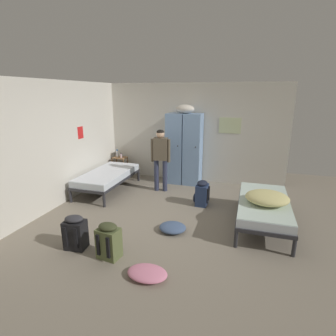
{
  "coord_description": "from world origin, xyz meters",
  "views": [
    {
      "loc": [
        1.47,
        -4.49,
        2.36
      ],
      "look_at": [
        0.0,
        0.25,
        0.95
      ],
      "focal_mm": 28.47,
      "sensor_mm": 36.0,
      "label": 1
    }
  ],
  "objects_px": {
    "bed_right": "(264,205)",
    "backpack_olive": "(109,241)",
    "shelf_unit": "(120,165)",
    "bedding_heap": "(267,198)",
    "locker_bank": "(184,147)",
    "lotion_bottle": "(121,156)",
    "clothes_pile_pink": "(147,273)",
    "bed_left_rear": "(108,176)",
    "backpack_black": "(76,233)",
    "water_bottle": "(117,154)",
    "clothes_pile_denim": "(173,227)",
    "backpack_navy": "(202,194)",
    "person_traveler": "(161,155)"
  },
  "relations": [
    {
      "from": "shelf_unit",
      "to": "backpack_navy",
      "type": "bearing_deg",
      "value": -27.03
    },
    {
      "from": "water_bottle",
      "to": "backpack_olive",
      "type": "distance_m",
      "value": 4.08
    },
    {
      "from": "locker_bank",
      "to": "clothes_pile_pink",
      "type": "relative_size",
      "value": 3.78
    },
    {
      "from": "bed_right",
      "to": "clothes_pile_pink",
      "type": "relative_size",
      "value": 3.47
    },
    {
      "from": "bed_right",
      "to": "bedding_heap",
      "type": "height_order",
      "value": "bedding_heap"
    },
    {
      "from": "clothes_pile_pink",
      "to": "bed_right",
      "type": "bearing_deg",
      "value": 53.31
    },
    {
      "from": "bed_right",
      "to": "backpack_olive",
      "type": "height_order",
      "value": "backpack_olive"
    },
    {
      "from": "shelf_unit",
      "to": "backpack_black",
      "type": "height_order",
      "value": "shelf_unit"
    },
    {
      "from": "bed_right",
      "to": "clothes_pile_denim",
      "type": "relative_size",
      "value": 4.0
    },
    {
      "from": "lotion_bottle",
      "to": "bed_left_rear",
      "type": "bearing_deg",
      "value": -80.79
    },
    {
      "from": "shelf_unit",
      "to": "locker_bank",
      "type": "bearing_deg",
      "value": 0.5
    },
    {
      "from": "lotion_bottle",
      "to": "clothes_pile_pink",
      "type": "distance_m",
      "value": 4.54
    },
    {
      "from": "locker_bank",
      "to": "clothes_pile_denim",
      "type": "distance_m",
      "value": 2.83
    },
    {
      "from": "backpack_olive",
      "to": "locker_bank",
      "type": "bearing_deg",
      "value": 86.54
    },
    {
      "from": "locker_bank",
      "to": "clothes_pile_denim",
      "type": "xyz_separation_m",
      "value": [
        0.46,
        -2.65,
        -0.9
      ]
    },
    {
      "from": "bed_left_rear",
      "to": "backpack_olive",
      "type": "bearing_deg",
      "value": -60.14
    },
    {
      "from": "bedding_heap",
      "to": "backpack_olive",
      "type": "relative_size",
      "value": 1.34
    },
    {
      "from": "bed_left_rear",
      "to": "person_traveler",
      "type": "bearing_deg",
      "value": 17.1
    },
    {
      "from": "bedding_heap",
      "to": "bed_left_rear",
      "type": "bearing_deg",
      "value": 166.04
    },
    {
      "from": "bed_left_rear",
      "to": "water_bottle",
      "type": "relative_size",
      "value": 8.61
    },
    {
      "from": "lotion_bottle",
      "to": "backpack_olive",
      "type": "height_order",
      "value": "lotion_bottle"
    },
    {
      "from": "person_traveler",
      "to": "backpack_navy",
      "type": "bearing_deg",
      "value": -27.12
    },
    {
      "from": "person_traveler",
      "to": "backpack_olive",
      "type": "bearing_deg",
      "value": -86.52
    },
    {
      "from": "bed_right",
      "to": "person_traveler",
      "type": "relative_size",
      "value": 1.25
    },
    {
      "from": "shelf_unit",
      "to": "backpack_black",
      "type": "xyz_separation_m",
      "value": [
        1.06,
        -3.57,
        -0.09
      ]
    },
    {
      "from": "shelf_unit",
      "to": "clothes_pile_denim",
      "type": "xyz_separation_m",
      "value": [
        2.36,
        -2.63,
        -0.28
      ]
    },
    {
      "from": "locker_bank",
      "to": "lotion_bottle",
      "type": "distance_m",
      "value": 1.86
    },
    {
      "from": "lotion_bottle",
      "to": "backpack_olive",
      "type": "distance_m",
      "value": 3.96
    },
    {
      "from": "person_traveler",
      "to": "clothes_pile_pink",
      "type": "xyz_separation_m",
      "value": [
        0.87,
        -3.14,
        -0.86
      ]
    },
    {
      "from": "bed_right",
      "to": "clothes_pile_pink",
      "type": "xyz_separation_m",
      "value": [
        -1.49,
        -2.0,
        -0.32
      ]
    },
    {
      "from": "bed_right",
      "to": "backpack_olive",
      "type": "relative_size",
      "value": 3.45
    },
    {
      "from": "person_traveler",
      "to": "lotion_bottle",
      "type": "bearing_deg",
      "value": 153.18
    },
    {
      "from": "water_bottle",
      "to": "backpack_navy",
      "type": "height_order",
      "value": "water_bottle"
    },
    {
      "from": "bed_left_rear",
      "to": "backpack_black",
      "type": "xyz_separation_m",
      "value": [
        0.81,
        -2.42,
        -0.12
      ]
    },
    {
      "from": "clothes_pile_pink",
      "to": "backpack_navy",
      "type": "bearing_deg",
      "value": 84.38
    },
    {
      "from": "shelf_unit",
      "to": "lotion_bottle",
      "type": "xyz_separation_m",
      "value": [
        0.07,
        -0.04,
        0.29
      ]
    },
    {
      "from": "water_bottle",
      "to": "clothes_pile_denim",
      "type": "relative_size",
      "value": 0.46
    },
    {
      "from": "lotion_bottle",
      "to": "backpack_black",
      "type": "xyz_separation_m",
      "value": [
        0.99,
        -3.53,
        -0.37
      ]
    },
    {
      "from": "water_bottle",
      "to": "backpack_black",
      "type": "bearing_deg",
      "value": -72.44
    },
    {
      "from": "clothes_pile_denim",
      "to": "person_traveler",
      "type": "bearing_deg",
      "value": 114.56
    },
    {
      "from": "clothes_pile_pink",
      "to": "locker_bank",
      "type": "bearing_deg",
      "value": 96.97
    },
    {
      "from": "bedding_heap",
      "to": "backpack_olive",
      "type": "height_order",
      "value": "bedding_heap"
    },
    {
      "from": "water_bottle",
      "to": "backpack_black",
      "type": "distance_m",
      "value": 3.79
    },
    {
      "from": "person_traveler",
      "to": "water_bottle",
      "type": "height_order",
      "value": "person_traveler"
    },
    {
      "from": "locker_bank",
      "to": "backpack_olive",
      "type": "relative_size",
      "value": 3.76
    },
    {
      "from": "bedding_heap",
      "to": "clothes_pile_pink",
      "type": "xyz_separation_m",
      "value": [
        -1.52,
        -1.84,
        -0.54
      ]
    },
    {
      "from": "shelf_unit",
      "to": "bedding_heap",
      "type": "relative_size",
      "value": 0.77
    },
    {
      "from": "shelf_unit",
      "to": "clothes_pile_denim",
      "type": "relative_size",
      "value": 1.2
    },
    {
      "from": "lotion_bottle",
      "to": "backpack_black",
      "type": "relative_size",
      "value": 0.26
    },
    {
      "from": "person_traveler",
      "to": "lotion_bottle",
      "type": "xyz_separation_m",
      "value": [
        -1.43,
        0.72,
        -0.28
      ]
    }
  ]
}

